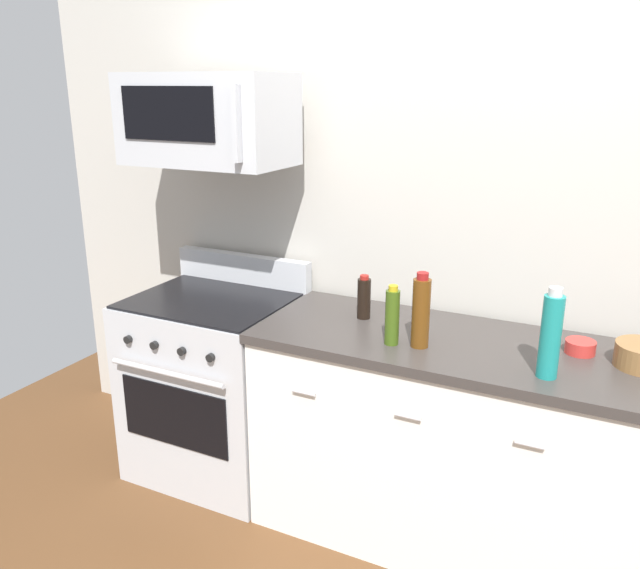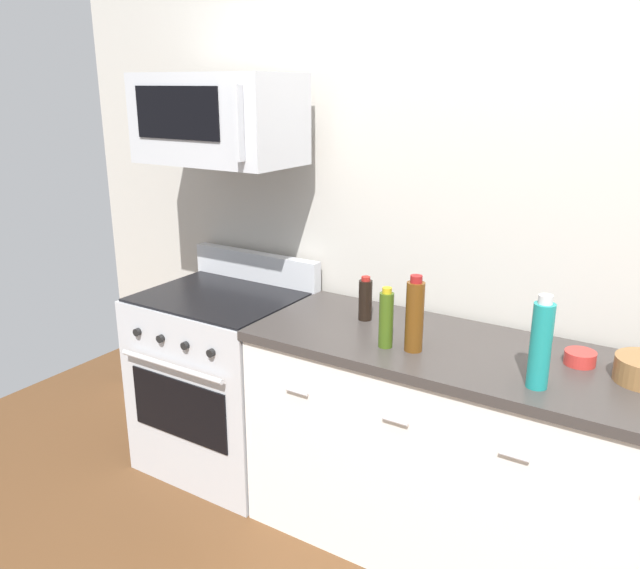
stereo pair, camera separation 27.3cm
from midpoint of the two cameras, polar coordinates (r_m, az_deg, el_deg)
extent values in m
plane|color=brown|center=(3.05, 15.80, -22.04)|extent=(6.00, 6.00, 0.00)
cube|color=#B7B2A8|center=(2.84, 20.51, 4.98)|extent=(5.00, 0.10, 2.70)
cube|color=silver|center=(2.80, 16.56, -15.03)|extent=(1.88, 0.62, 0.88)
cube|color=#383330|center=(2.59, 17.44, -6.36)|extent=(1.91, 0.65, 0.04)
cylinder|color=silver|center=(2.62, 0.96, -9.51)|extent=(0.10, 0.02, 0.02)
cylinder|color=silver|center=(2.45, 9.93, -11.87)|extent=(0.10, 0.02, 0.02)
cylinder|color=silver|center=(2.34, 20.14, -14.16)|extent=(0.10, 0.02, 0.02)
cube|color=#B7BABF|center=(3.32, -6.14, -8.62)|extent=(0.76, 0.64, 0.91)
cube|color=black|center=(3.11, -9.91, -10.84)|extent=(0.58, 0.01, 0.30)
cylinder|color=#B7BABF|center=(2.98, -10.54, -7.18)|extent=(0.61, 0.02, 0.02)
cube|color=#B7BABF|center=(3.34, -3.36, 1.48)|extent=(0.76, 0.06, 0.16)
cube|color=black|center=(3.15, -6.41, -1.05)|extent=(0.73, 0.61, 0.01)
cylinder|color=black|center=(3.11, -13.47, -4.16)|extent=(0.04, 0.02, 0.04)
cylinder|color=black|center=(3.01, -11.43, -4.77)|extent=(0.04, 0.02, 0.04)
cylinder|color=black|center=(2.91, -9.24, -5.41)|extent=(0.04, 0.02, 0.04)
cylinder|color=black|center=(2.82, -6.91, -6.09)|extent=(0.04, 0.02, 0.04)
cube|color=#B7BABF|center=(3.03, -6.35, 14.35)|extent=(0.74, 0.40, 0.40)
cube|color=black|center=(2.91, -9.91, 14.71)|extent=(0.48, 0.01, 0.22)
cube|color=#B7BABF|center=(2.67, -4.22, 14.00)|extent=(0.02, 0.04, 0.30)
cylinder|color=#59330F|center=(2.49, 11.47, -2.88)|extent=(0.07, 0.07, 0.27)
cylinder|color=maroon|center=(2.45, 11.68, 0.43)|extent=(0.05, 0.05, 0.03)
cylinder|color=black|center=(2.80, 6.82, -1.43)|extent=(0.06, 0.06, 0.18)
cylinder|color=maroon|center=(2.77, 6.89, 0.48)|extent=(0.04, 0.04, 0.02)
cylinder|color=#197F7A|center=(2.32, 22.16, -5.13)|extent=(0.07, 0.07, 0.30)
cylinder|color=beige|center=(2.26, 22.63, -1.29)|extent=(0.05, 0.05, 0.03)
cylinder|color=#385114|center=(2.52, 8.96, -3.19)|extent=(0.06, 0.06, 0.22)
cylinder|color=#B29919|center=(2.48, 9.09, -0.56)|extent=(0.04, 0.04, 0.02)
cylinder|color=#B72D28|center=(2.61, 24.84, -5.96)|extent=(0.11, 0.11, 0.05)
torus|color=#B72D28|center=(2.60, 24.90, -5.52)|extent=(0.11, 0.11, 0.01)
cylinder|color=#B72D28|center=(2.61, 24.78, -6.39)|extent=(0.06, 0.06, 0.01)
camera|label=1|loc=(0.14, -87.14, 0.90)|focal=36.21mm
camera|label=2|loc=(0.14, 92.86, -0.90)|focal=36.21mm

